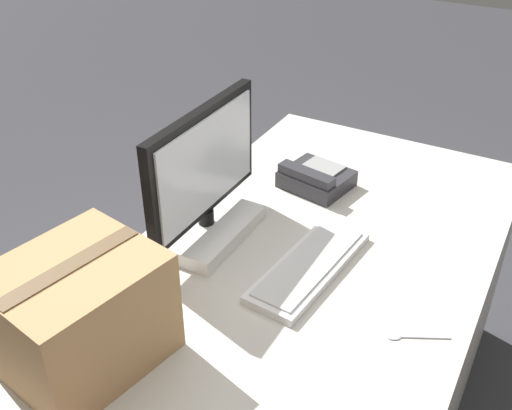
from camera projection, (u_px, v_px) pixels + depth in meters
office_desk at (287, 377)px, 1.73m from camera, size 1.80×0.90×0.75m
monitor at (205, 189)px, 1.59m from camera, size 0.46×0.21×0.38m
keyboard at (309, 266)px, 1.54m from camera, size 0.42×0.18×0.03m
desk_phone at (315, 178)px, 1.88m from camera, size 0.21×0.23×0.08m
spoon at (407, 337)px, 1.35m from camera, size 0.08×0.14×0.00m
cardboard_box at (80, 314)px, 1.23m from camera, size 0.36×0.32×0.25m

